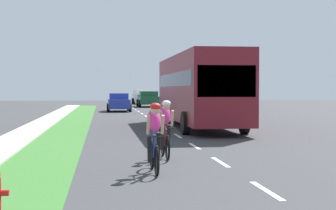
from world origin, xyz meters
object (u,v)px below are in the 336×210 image
(cyclist_lead, at_px, (154,137))
(pickup_dark_green, at_px, (148,99))
(sedan_blue, at_px, (119,102))
(suv_white, at_px, (141,96))
(cyclist_trailing, at_px, (165,128))
(bus_maroon, at_px, (198,87))

(cyclist_lead, height_order, pickup_dark_green, pickup_dark_green)
(sedan_blue, xyz_separation_m, pickup_dark_green, (3.41, 10.39, 0.06))
(sedan_blue, distance_m, pickup_dark_green, 10.94)
(cyclist_lead, height_order, suv_white, suv_white)
(cyclist_lead, bearing_deg, cyclist_trailing, 77.25)
(sedan_blue, bearing_deg, pickup_dark_green, 71.84)
(pickup_dark_green, xyz_separation_m, suv_white, (0.05, 10.87, 0.12))
(cyclist_lead, height_order, sedan_blue, cyclist_lead)
(cyclist_lead, relative_size, cyclist_trailing, 1.00)
(bus_maroon, bearing_deg, cyclist_trailing, -105.23)
(suv_white, bearing_deg, sedan_blue, -99.25)
(cyclist_trailing, xyz_separation_m, suv_white, (3.15, 50.78, 0.14))
(suv_white, bearing_deg, cyclist_trailing, -93.55)
(bus_maroon, bearing_deg, pickup_dark_green, 89.71)
(cyclist_lead, distance_m, bus_maroon, 13.72)
(cyclist_trailing, distance_m, sedan_blue, 29.53)
(cyclist_lead, distance_m, pickup_dark_green, 42.46)
(cyclist_trailing, height_order, bus_maroon, bus_maroon)
(sedan_blue, relative_size, pickup_dark_green, 0.84)
(cyclist_trailing, bearing_deg, suv_white, 86.45)
(cyclist_trailing, height_order, pickup_dark_green, pickup_dark_green)
(sedan_blue, height_order, pickup_dark_green, pickup_dark_green)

